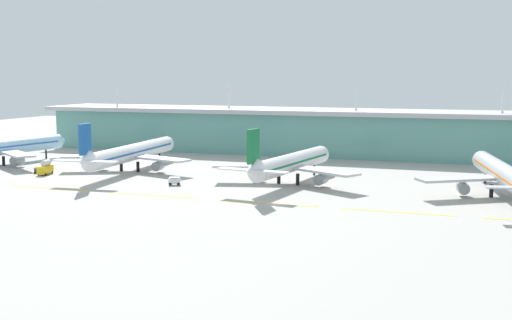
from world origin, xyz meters
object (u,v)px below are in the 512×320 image
Objects in this scene: airliner_near_middle at (131,153)px; airliner_far_middle at (503,174)px; airliner_nearest at (1,148)px; airliner_center at (290,163)px; pushback_tug at (38,170)px; baggage_cart at (174,181)px; fuel_truck at (45,168)px.

airliner_far_middle is (122.44, -9.03, -0.00)m from airliner_near_middle.
airliner_nearest and airliner_center have the same top height.
airliner_near_middle is at bearing 172.65° from airliner_center.
airliner_far_middle is at bearing 2.04° from pushback_tug.
airliner_nearest is 29.54m from pushback_tug.
pushback_tug is at bearing -175.77° from airliner_center.
airliner_center is at bearing -7.35° from airliner_near_middle.
airliner_near_middle reaches higher than pushback_tug.
airliner_center is 36.11m from baggage_cart.
airliner_nearest and airliner_far_middle have the same top height.
baggage_cart is (82.60, -19.91, -5.19)m from airliner_nearest.
airliner_near_middle is at bearing 2.20° from airliner_nearest.
fuel_truck is at bearing -27.57° from pushback_tug.
airliner_far_middle is (177.18, -6.93, 0.00)m from airliner_nearest.
baggage_cart is at bearing -5.54° from fuel_truck.
pushback_tug is (26.32, -12.31, -5.35)m from airliner_nearest.
fuel_truck is at bearing -176.85° from airliner_far_middle.
airliner_nearest is 85.12m from baggage_cart.
airliner_nearest is 0.94× the size of airliner_far_middle.
airliner_nearest is 34.99m from fuel_truck.
airliner_near_middle is at bearing 175.78° from airliner_far_middle.
airliner_near_middle is 1.06× the size of airliner_far_middle.
baggage_cart is 0.53× the size of fuel_truck.
fuel_truck is 1.51× the size of pushback_tug.
fuel_truck is (-51.24, 4.97, 1.00)m from baggage_cart.
airliner_nearest is 0.89× the size of airliner_near_middle.
airliner_far_middle is at bearing -1.12° from airliner_center.
fuel_truck is (-145.82, -8.01, -4.19)m from airliner_far_middle.
pushback_tug is at bearing -177.96° from airliner_far_middle.
airliner_far_middle is 13.51× the size of pushback_tug.
airliner_center is at bearing 23.40° from baggage_cart.
airliner_far_middle is at bearing 7.82° from baggage_cart.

